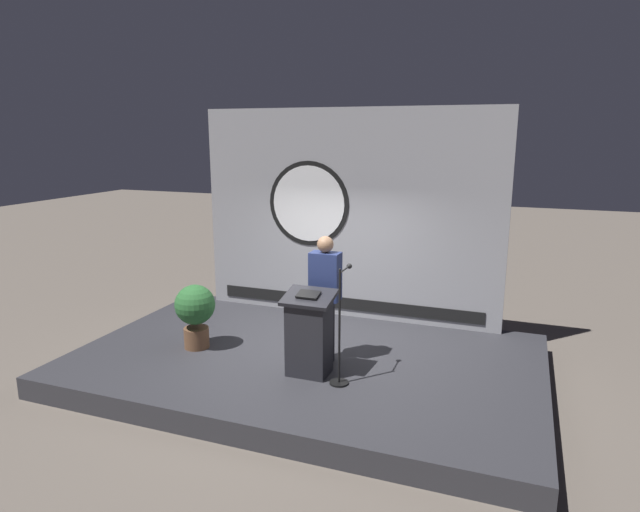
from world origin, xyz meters
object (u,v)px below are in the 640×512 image
object	(u,v)px
podium	(309,334)
microphone_stand	(341,343)
potted_plant	(195,310)
speaker_person	(325,298)

from	to	relation	value
podium	microphone_stand	size ratio (longest dim) A/B	0.75
potted_plant	podium	bearing A→B (deg)	-7.70
podium	potted_plant	bearing A→B (deg)	172.30
podium	microphone_stand	xyz separation A→B (m)	(0.46, -0.10, -0.02)
podium	potted_plant	distance (m)	1.88
podium	speaker_person	world-z (taller)	speaker_person
podium	potted_plant	world-z (taller)	podium
speaker_person	microphone_stand	xyz separation A→B (m)	(0.41, -0.58, -0.37)
podium	speaker_person	xyz separation A→B (m)	(0.04, 0.48, 0.35)
podium	microphone_stand	distance (m)	0.47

